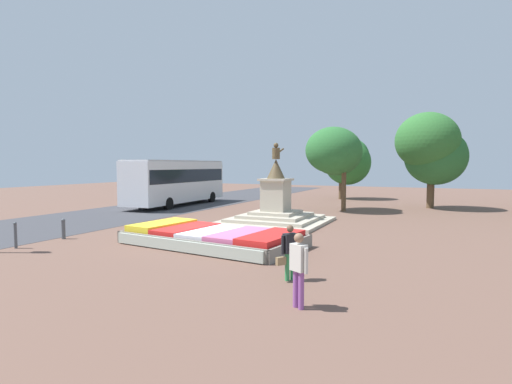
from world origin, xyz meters
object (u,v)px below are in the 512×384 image
kerb_bollard_mid_a (63,228)px  pedestrian_with_handbag (289,250)px  kerb_bollard_south (15,235)px  pedestrian_near_planter (299,265)px  city_bus (177,180)px  flower_planter (211,237)px  statue_monument (276,209)px

kerb_bollard_mid_a → pedestrian_with_handbag: bearing=-9.2°
kerb_bollard_south → kerb_bollard_mid_a: (-0.01, 2.16, -0.06)m
pedestrian_near_planter → kerb_bollard_mid_a: 12.57m
city_bus → kerb_bollard_south: bearing=-75.7°
kerb_bollard_mid_a → kerb_bollard_south: bearing=-89.8°
pedestrian_with_handbag → kerb_bollard_south: pedestrian_with_handbag is taller
flower_planter → pedestrian_near_planter: bearing=-44.1°
statue_monument → pedestrian_near_planter: 13.31m
kerb_bollard_mid_a → flower_planter: bearing=13.3°
statue_monument → pedestrian_with_handbag: 11.14m
kerb_bollard_south → pedestrian_with_handbag: bearing=1.9°
flower_planter → city_bus: 16.51m
statue_monument → kerb_bollard_south: size_ratio=5.36×
flower_planter → pedestrian_with_handbag: 5.66m
pedestrian_near_planter → city_bus: bearing=132.2°
city_bus → kerb_bollard_mid_a: size_ratio=12.03×
city_bus → pedestrian_near_planter: (16.12, -17.79, -1.06)m
statue_monument → pedestrian_with_handbag: (4.48, -10.20, 0.12)m
flower_planter → statue_monument: 6.87m
city_bus → kerb_bollard_south: (4.14, -16.20, -1.51)m
pedestrian_with_handbag → kerb_bollard_mid_a: 11.21m
city_bus → statue_monument: bearing=-27.8°
pedestrian_with_handbag → kerb_bollard_mid_a: pedestrian_with_handbag is taller
pedestrian_with_handbag → pedestrian_near_planter: 2.17m
pedestrian_with_handbag → kerb_bollard_south: 11.06m
flower_planter → statue_monument: (0.06, 6.86, 0.43)m
statue_monument → city_bus: (-10.71, 5.64, 1.31)m
flower_planter → pedestrian_near_planter: (5.47, -5.30, 0.67)m
flower_planter → pedestrian_near_planter: size_ratio=4.43×
statue_monument → kerb_bollard_south: bearing=-121.9°
statue_monument → kerb_bollard_mid_a: 10.67m
flower_planter → city_bus: (-10.65, 12.49, 1.73)m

